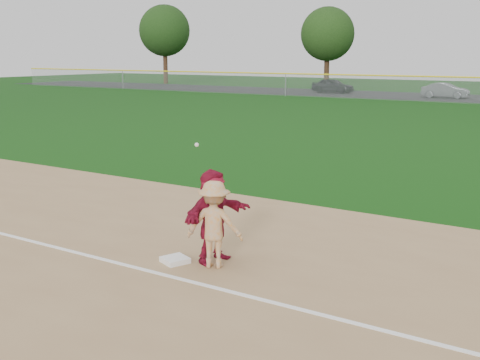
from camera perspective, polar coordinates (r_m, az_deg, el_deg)
The scene contains 9 objects.
ground at distance 11.12m, azimuth -4.24°, elevation -7.91°, with size 160.00×160.00×0.00m, color #0F3E0C.
foul_line at distance 10.53m, azimuth -6.90°, elevation -8.99°, with size 60.00×0.10×0.01m, color white.
first_base at distance 11.15m, azimuth -6.18°, elevation -7.54°, with size 0.43×0.43×0.10m, color white.
base_runner at distance 10.93m, azimuth -2.56°, elevation -3.41°, with size 1.60×0.51×1.72m, color maroon.
car_left at distance 59.92m, azimuth 8.79°, elevation 8.84°, with size 1.66×4.12×1.40m, color black.
car_mid at distance 55.16m, azimuth 18.90°, elevation 8.04°, with size 1.36×3.91×1.29m, color #595C61.
first_base_play at distance 10.67m, azimuth -2.45°, elevation -4.22°, with size 1.16×0.92×2.24m.
tree_0 at distance 78.63m, azimuth -7.16°, elevation 13.87°, with size 6.40×6.40×9.81m.
tree_1 at distance 67.59m, azimuth 8.31°, elevation 13.53°, with size 5.80×5.80×8.75m.
Camera 1 is at (6.35, -8.32, 3.77)m, focal length 45.00 mm.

